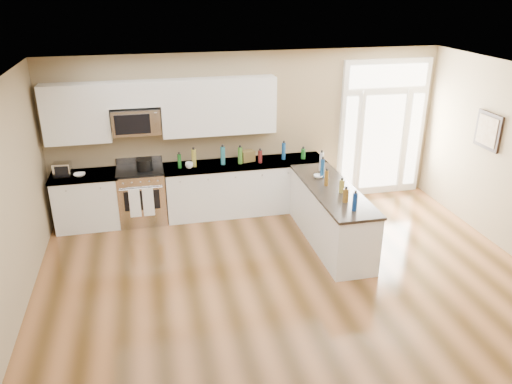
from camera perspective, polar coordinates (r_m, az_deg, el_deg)
ground at (r=6.16m, az=7.47°, el=-16.38°), size 8.00×8.00×0.00m
room_shell at (r=5.25m, az=8.42°, el=-1.78°), size 8.00×8.00×8.00m
back_cabinet_left at (r=8.89m, az=-18.65°, el=-1.09°), size 1.10×0.66×0.94m
back_cabinet_right at (r=8.97m, az=-1.23°, el=0.40°), size 2.85×0.66×0.94m
peninsula_cabinet at (r=7.98m, az=8.51°, el=-2.88°), size 0.69×2.32×0.94m
upper_cabinet_left at (r=8.56m, az=-19.90°, el=8.42°), size 1.04×0.33×0.95m
upper_cabinet_right at (r=8.58m, az=-4.27°, el=9.74°), size 1.94×0.33×0.95m
upper_cabinet_short at (r=8.43m, az=-13.80°, el=10.84°), size 0.82×0.33×0.40m
microwave at (r=8.50m, az=-13.53°, el=7.89°), size 0.78×0.41×0.42m
entry_door at (r=9.78m, az=14.24°, el=7.00°), size 1.70×0.10×2.60m
wall_art_near at (r=8.73m, az=25.00°, el=6.36°), size 0.05×0.58×0.58m
kitchen_range at (r=8.80m, az=-12.89°, el=-0.36°), size 0.78×0.69×1.08m
stockpot at (r=8.56m, az=-12.64°, el=3.11°), size 0.29×0.29×0.20m
toaster_oven at (r=8.70m, az=-21.25°, el=2.42°), size 0.29×0.23×0.23m
cardboard_box at (r=8.82m, az=-0.97°, el=4.15°), size 0.26×0.22×0.19m
bowl_left at (r=8.63m, az=-19.52°, el=1.85°), size 0.19×0.19×0.05m
bowl_peninsula at (r=8.14m, az=7.12°, el=1.79°), size 0.18×0.18×0.05m
cup_counter at (r=8.56m, az=-7.65°, el=3.05°), size 0.18×0.18×0.10m
counter_bottles at (r=8.24m, az=2.38°, el=3.05°), size 2.37×2.37×0.32m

